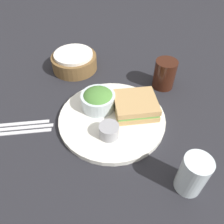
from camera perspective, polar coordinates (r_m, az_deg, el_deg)
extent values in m
plane|color=#232328|center=(0.70, 0.00, -2.10)|extent=(4.00, 4.00, 0.00)
cylinder|color=white|center=(0.69, 0.00, -1.63)|extent=(0.33, 0.33, 0.02)
cube|color=tan|center=(0.70, 6.05, 0.93)|extent=(0.14, 0.13, 0.02)
cube|color=#6BB24C|center=(0.69, 6.13, 1.74)|extent=(0.14, 0.13, 0.01)
cube|color=tan|center=(0.68, 6.22, 2.58)|extent=(0.14, 0.13, 0.02)
cylinder|color=silver|center=(0.70, -3.62, 2.95)|extent=(0.11, 0.11, 0.05)
ellipsoid|color=#4C8438|center=(0.69, -3.68, 3.84)|extent=(0.10, 0.10, 0.05)
cylinder|color=#99999E|center=(0.62, -0.78, -4.91)|extent=(0.06, 0.06, 0.04)
sphere|color=orange|center=(0.73, 1.23, 4.43)|extent=(0.04, 0.04, 0.04)
cylinder|color=#38190F|center=(0.81, 13.57, 9.60)|extent=(0.08, 0.08, 0.10)
cylinder|color=brown|center=(0.91, -9.78, 12.69)|extent=(0.18, 0.18, 0.06)
cylinder|color=white|center=(0.89, -10.06, 14.56)|extent=(0.15, 0.15, 0.01)
cube|color=silver|center=(0.72, -22.75, -4.87)|extent=(0.18, 0.03, 0.01)
cube|color=silver|center=(0.73, -22.53, -3.78)|extent=(0.19, 0.03, 0.01)
cube|color=silver|center=(0.74, -22.32, -2.72)|extent=(0.16, 0.03, 0.01)
cylinder|color=silver|center=(0.56, 20.33, -15.07)|extent=(0.07, 0.07, 0.11)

